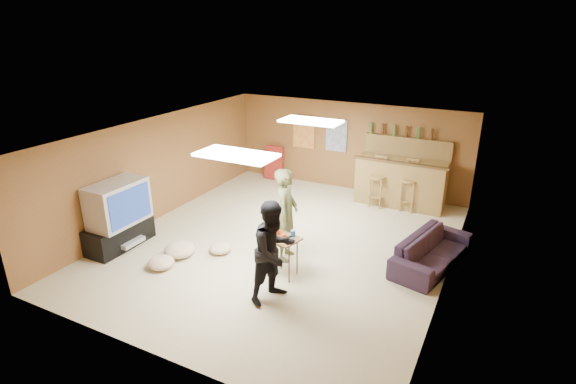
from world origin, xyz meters
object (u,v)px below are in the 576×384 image
at_px(tv_body, 118,203).
at_px(bar_counter, 400,183).
at_px(sofa, 432,251).
at_px(person_olive, 286,215).
at_px(tray_table, 282,257).
at_px(person_black, 274,251).

xyz_separation_m(tv_body, bar_counter, (4.15, 4.45, -0.35)).
xyz_separation_m(tv_body, sofa, (5.35, 1.94, -0.62)).
height_order(tv_body, sofa, tv_body).
xyz_separation_m(person_olive, tray_table, (0.23, -0.58, -0.49)).
xyz_separation_m(tv_body, tray_table, (3.17, 0.47, -0.55)).
xyz_separation_m(tv_body, person_black, (3.37, -0.17, -0.09)).
distance_m(tv_body, tray_table, 3.25).
relative_size(tv_body, bar_counter, 0.55).
relative_size(tv_body, tray_table, 1.55).
bearing_deg(tray_table, bar_counter, 76.22).
bearing_deg(person_olive, sofa, -83.56).
bearing_deg(person_olive, tray_table, -172.71).
distance_m(person_olive, sofa, 2.63).
bearing_deg(tray_table, person_olive, 111.33).
relative_size(person_black, tray_table, 2.28).
height_order(bar_counter, tray_table, bar_counter).
relative_size(person_black, sofa, 0.85).
bearing_deg(bar_counter, person_olive, -109.46).
bearing_deg(sofa, tray_table, 137.74).
bearing_deg(person_olive, bar_counter, -33.51).
relative_size(tv_body, sofa, 0.58).
height_order(person_black, tray_table, person_black).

